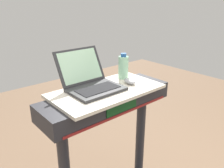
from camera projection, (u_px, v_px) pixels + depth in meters
desk_board at (107, 91)px, 1.47m from camera, size 0.71×0.38×0.02m
laptop at (91, 81)px, 1.47m from camera, size 0.33×0.35×0.23m
computer_mouse at (130, 81)px, 1.56m from camera, size 0.07×0.11×0.03m
water_bottle at (123, 67)px, 1.64m from camera, size 0.07×0.07×0.18m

